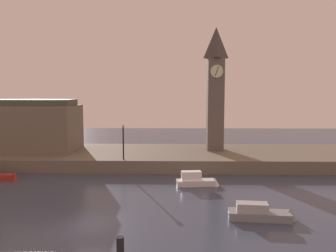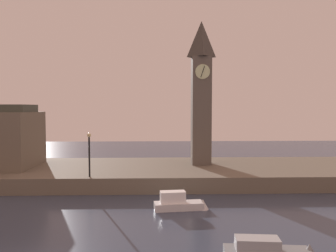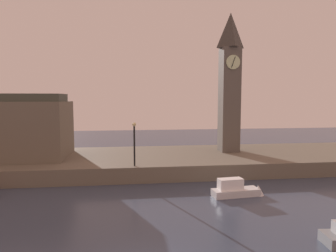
% 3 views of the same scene
% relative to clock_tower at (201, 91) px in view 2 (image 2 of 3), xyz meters
% --- Properties ---
extents(far_embankment, '(70.00, 12.00, 1.50)m').
position_rel_clock_tower_xyz_m(far_embankment, '(-11.16, -1.25, -8.99)').
color(far_embankment, '#6B6051').
rests_on(far_embankment, ground).
extents(clock_tower, '(2.30, 2.35, 15.87)m').
position_rel_clock_tower_xyz_m(clock_tower, '(0.00, 0.00, 0.00)').
color(clock_tower, '#5B544C').
rests_on(clock_tower, far_embankment).
extents(streetlamp, '(0.36, 0.36, 4.02)m').
position_rel_clock_tower_xyz_m(streetlamp, '(-11.10, -6.45, -5.74)').
color(streetlamp, black).
rests_on(streetlamp, far_embankment).
extents(boat_ferry_white, '(4.41, 1.62, 1.58)m').
position_rel_clock_tower_xyz_m(boat_ferry_white, '(-2.93, -11.50, -9.26)').
color(boat_ferry_white, silver).
rests_on(boat_ferry_white, ground).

